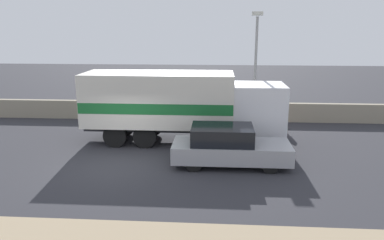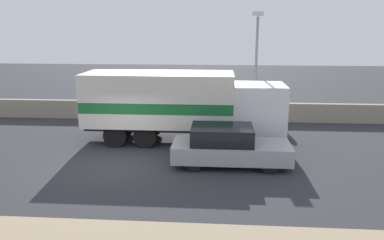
{
  "view_description": "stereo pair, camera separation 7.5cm",
  "coord_description": "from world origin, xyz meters",
  "px_view_note": "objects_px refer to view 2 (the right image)",
  "views": [
    {
      "loc": [
        3.77,
        -13.38,
        5.19
      ],
      "look_at": [
        2.73,
        1.78,
        1.41
      ],
      "focal_mm": 35.0,
      "sensor_mm": 36.0,
      "label": 1
    },
    {
      "loc": [
        3.84,
        -13.37,
        5.19
      ],
      "look_at": [
        2.73,
        1.78,
        1.41
      ],
      "focal_mm": 35.0,
      "sensor_mm": 36.0,
      "label": 2
    }
  ],
  "objects_px": {
    "street_lamp": "(256,59)",
    "pedestrian": "(283,114)",
    "box_truck": "(178,103)",
    "car_hatchback": "(228,146)"
  },
  "relations": [
    {
      "from": "street_lamp",
      "to": "pedestrian",
      "type": "bearing_deg",
      "value": -43.54
    },
    {
      "from": "box_truck",
      "to": "car_hatchback",
      "type": "relative_size",
      "value": 2.0
    },
    {
      "from": "street_lamp",
      "to": "pedestrian",
      "type": "height_order",
      "value": "street_lamp"
    },
    {
      "from": "street_lamp",
      "to": "car_hatchback",
      "type": "height_order",
      "value": "street_lamp"
    },
    {
      "from": "car_hatchback",
      "to": "street_lamp",
      "type": "bearing_deg",
      "value": 76.69
    },
    {
      "from": "box_truck",
      "to": "pedestrian",
      "type": "bearing_deg",
      "value": 25.79
    },
    {
      "from": "street_lamp",
      "to": "pedestrian",
      "type": "relative_size",
      "value": 3.65
    },
    {
      "from": "box_truck",
      "to": "pedestrian",
      "type": "height_order",
      "value": "box_truck"
    },
    {
      "from": "street_lamp",
      "to": "car_hatchback",
      "type": "bearing_deg",
      "value": -103.31
    },
    {
      "from": "street_lamp",
      "to": "box_truck",
      "type": "xyz_separation_m",
      "value": [
        -3.81,
        -3.8,
        -1.68
      ]
    }
  ]
}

